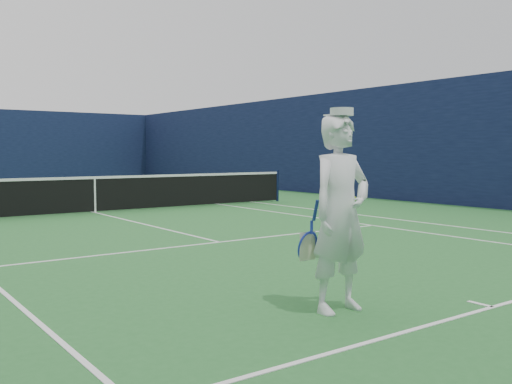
{
  "coord_description": "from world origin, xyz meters",
  "views": [
    {
      "loc": [
        -5.61,
        -15.26,
        1.67
      ],
      "look_at": [
        -1.43,
        -9.51,
        1.17
      ],
      "focal_mm": 40.0,
      "sensor_mm": 36.0,
      "label": 1
    }
  ],
  "objects": [
    {
      "name": "ground",
      "position": [
        0.0,
        0.0,
        0.0
      ],
      "size": [
        80.0,
        80.0,
        0.0
      ],
      "primitive_type": "plane",
      "color": "#27682D",
      "rests_on": "ground"
    },
    {
      "name": "court_markings",
      "position": [
        0.0,
        0.0,
        0.0
      ],
      "size": [
        11.03,
        23.83,
        0.01
      ],
      "color": "white",
      "rests_on": "ground"
    },
    {
      "name": "windscreen_fence",
      "position": [
        0.0,
        0.0,
        2.0
      ],
      "size": [
        20.12,
        36.12,
        4.0
      ],
      "color": "#0E1735",
      "rests_on": "ground"
    },
    {
      "name": "tennis_net",
      "position": [
        0.0,
        0.0,
        0.55
      ],
      "size": [
        12.88,
        0.09,
        1.07
      ],
      "color": "#141E4C",
      "rests_on": "ground"
    },
    {
      "name": "tennis_player",
      "position": [
        -1.43,
        -11.01,
        1.04
      ],
      "size": [
        0.81,
        0.5,
        2.12
      ],
      "rotation": [
        0.0,
        0.0,
        0.01
      ],
      "color": "white",
      "rests_on": "ground"
    }
  ]
}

